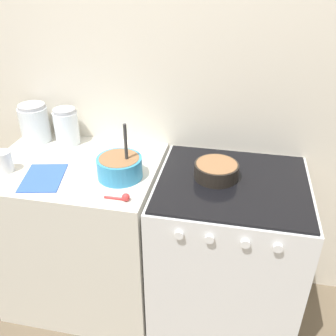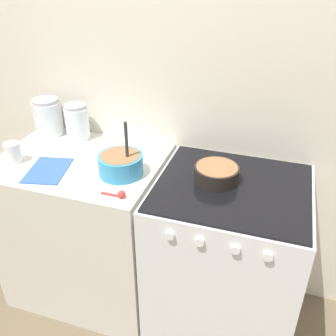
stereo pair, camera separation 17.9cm
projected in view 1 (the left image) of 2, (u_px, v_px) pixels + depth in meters
wall_back at (169, 95)px, 2.00m from camera, size 4.73×0.05×2.40m
countertop_cabinet at (84, 234)px, 2.15m from camera, size 0.86×0.66×0.92m
stove at (226, 253)px, 2.02m from camera, size 0.74×0.68×0.92m
mixing_bowl at (120, 166)px, 1.79m from camera, size 0.22×0.22×0.28m
baking_pan at (216, 170)px, 1.80m from camera, size 0.21×0.21×0.08m
storage_jar_left at (35, 125)px, 2.12m from camera, size 0.16×0.16×0.22m
storage_jar_middle at (67, 129)px, 2.09m from camera, size 0.13×0.13×0.21m
tin_can at (4, 162)px, 1.84m from camera, size 0.08×0.08×0.11m
recipe_page at (43, 178)px, 1.81m from camera, size 0.24×0.29×0.01m
measuring_spoon at (123, 197)px, 1.64m from camera, size 0.12×0.04×0.04m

